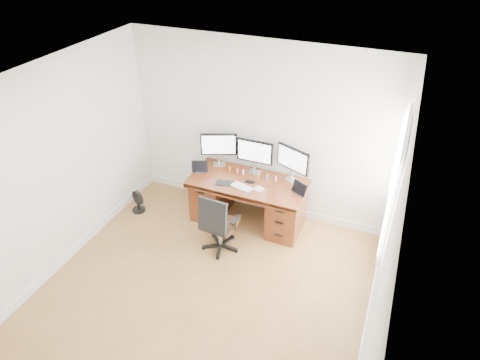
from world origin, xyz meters
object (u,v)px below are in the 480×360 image
at_px(office_chair, 219,232).
at_px(monitor_center, 255,153).
at_px(desk, 248,199).
at_px(floor_fan, 138,202).
at_px(keyboard, 242,187).

bearing_deg(office_chair, monitor_center, 85.39).
relative_size(desk, monitor_center, 3.09).
xyz_separation_m(office_chair, floor_fan, (-1.57, 0.34, -0.13)).
distance_m(desk, monitor_center, 0.72).
bearing_deg(keyboard, floor_fan, -156.79).
xyz_separation_m(desk, floor_fan, (-1.72, -0.43, -0.23)).
bearing_deg(floor_fan, office_chair, 12.54).
bearing_deg(desk, keyboard, -95.78).
bearing_deg(office_chair, keyboard, 81.19).
relative_size(office_chair, monitor_center, 1.71).
bearing_deg(desk, office_chair, -100.48).
bearing_deg(keyboard, monitor_center, 103.17).
distance_m(monitor_center, keyboard, 0.56).
xyz_separation_m(office_chair, keyboard, (0.12, 0.56, 0.45)).
bearing_deg(desk, monitor_center, 90.00).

